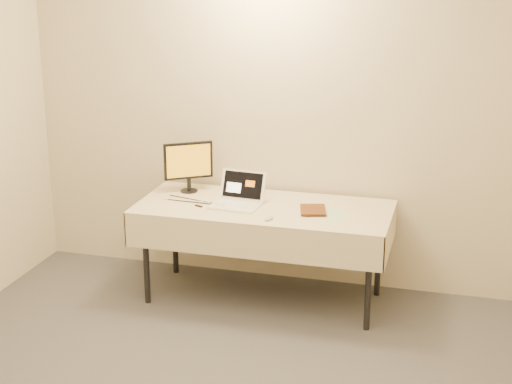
% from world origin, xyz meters
% --- Properties ---
extents(back_wall, '(4.00, 0.10, 2.70)m').
position_xyz_m(back_wall, '(0.00, 2.50, 1.35)').
color(back_wall, beige).
rests_on(back_wall, ground).
extents(table, '(1.86, 0.81, 0.74)m').
position_xyz_m(table, '(0.00, 2.05, 0.68)').
color(table, black).
rests_on(table, ground).
extents(laptop, '(0.37, 0.35, 0.23)m').
position_xyz_m(laptop, '(-0.19, 2.03, 0.79)').
color(laptop, white).
rests_on(laptop, table).
extents(monitor, '(0.33, 0.23, 0.39)m').
position_xyz_m(monitor, '(-0.65, 2.24, 0.97)').
color(monitor, black).
rests_on(monitor, table).
extents(book, '(0.18, 0.06, 0.24)m').
position_xyz_m(book, '(0.28, 1.99, 0.86)').
color(book, brown).
rests_on(book, table).
extents(alarm_clock, '(0.13, 0.07, 0.05)m').
position_xyz_m(alarm_clock, '(-0.18, 2.30, 0.76)').
color(alarm_clock, black).
rests_on(alarm_clock, table).
extents(clicker, '(0.07, 0.10, 0.02)m').
position_xyz_m(clicker, '(0.11, 1.76, 0.75)').
color(clicker, silver).
rests_on(clicker, table).
extents(paper_form, '(0.15, 0.30, 0.00)m').
position_xyz_m(paper_form, '(0.54, 1.98, 0.74)').
color(paper_form, '#B2DEB1').
rests_on(paper_form, table).
extents(usb_dongle, '(0.06, 0.04, 0.01)m').
position_xyz_m(usb_dongle, '(-0.46, 1.91, 0.74)').
color(usb_dongle, black).
rests_on(usb_dongle, table).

